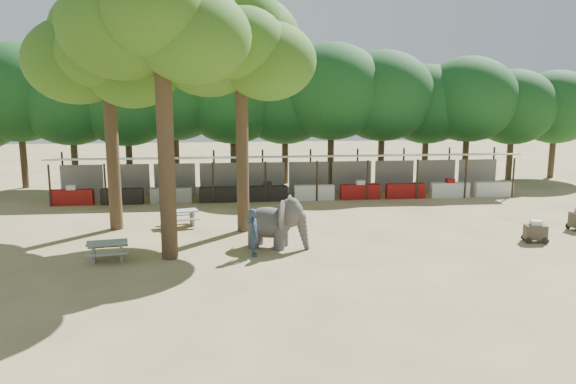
{
  "coord_description": "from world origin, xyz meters",
  "views": [
    {
      "loc": [
        -3.59,
        -19.67,
        6.62
      ],
      "look_at": [
        -1.0,
        5.0,
        2.0
      ],
      "focal_mm": 35.0,
      "sensor_mm": 36.0,
      "label": 1
    }
  ],
  "objects": [
    {
      "name": "yard_tree_back",
      "position": [
        -3.13,
        6.19,
        8.54
      ],
      "size": [
        7.1,
        6.9,
        11.36
      ],
      "color": "#332316",
      "rests_on": "ground"
    },
    {
      "name": "picnic_table_far",
      "position": [
        -5.98,
        7.19,
        0.51
      ],
      "size": [
        1.89,
        1.78,
        0.78
      ],
      "rotation": [
        0.0,
        0.0,
        0.28
      ],
      "color": "gray",
      "rests_on": "ground"
    },
    {
      "name": "handler",
      "position": [
        -2.69,
        1.99,
        0.96
      ],
      "size": [
        0.48,
        0.7,
        1.92
      ],
      "primitive_type": "imported",
      "rotation": [
        0.0,
        0.0,
        1.6
      ],
      "color": "#26384C",
      "rests_on": "ground"
    },
    {
      "name": "vendor_stalls",
      "position": [
        -0.0,
        13.84,
        1.18
      ],
      "size": [
        28.0,
        2.99,
        2.8
      ],
      "color": "#A9ACB1",
      "rests_on": "ground"
    },
    {
      "name": "ground",
      "position": [
        0.0,
        0.0,
        0.0
      ],
      "size": [
        100.0,
        100.0,
        0.0
      ],
      "primitive_type": "plane",
      "color": "brown",
      "rests_on": "ground"
    },
    {
      "name": "yard_tree_center",
      "position": [
        -6.13,
        2.19,
        9.21
      ],
      "size": [
        7.1,
        6.9,
        12.04
      ],
      "color": "#332316",
      "rests_on": "ground"
    },
    {
      "name": "elephant",
      "position": [
        -1.72,
        3.07,
        1.08
      ],
      "size": [
        2.91,
        2.22,
        2.17
      ],
      "rotation": [
        0.0,
        0.0,
        -0.36
      ],
      "color": "#3D3A3A",
      "rests_on": "ground"
    },
    {
      "name": "yard_tree_left",
      "position": [
        -9.13,
        7.19,
        8.2
      ],
      "size": [
        7.1,
        6.9,
        11.02
      ],
      "color": "#332316",
      "rests_on": "ground"
    },
    {
      "name": "picnic_table_near",
      "position": [
        -8.37,
        1.88,
        0.5
      ],
      "size": [
        1.73,
        1.61,
        0.76
      ],
      "rotation": [
        0.0,
        0.0,
        0.17
      ],
      "color": "gray",
      "rests_on": "ground"
    },
    {
      "name": "cart_front",
      "position": [
        9.57,
        2.69,
        0.48
      ],
      "size": [
        1.09,
        0.82,
        0.97
      ],
      "rotation": [
        0.0,
        0.0,
        -0.19
      ],
      "color": "#342C24",
      "rests_on": "ground"
    },
    {
      "name": "backdrop_trees",
      "position": [
        0.0,
        19.0,
        5.51
      ],
      "size": [
        46.46,
        5.95,
        8.33
      ],
      "color": "#332316",
      "rests_on": "ground"
    }
  ]
}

